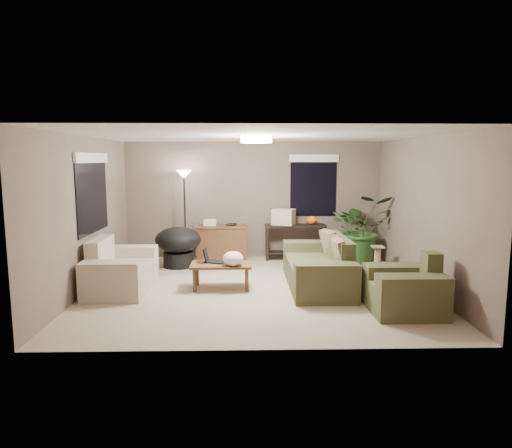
{
  "coord_description": "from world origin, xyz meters",
  "views": [
    {
      "loc": [
        -0.19,
        -7.38,
        2.13
      ],
      "look_at": [
        0.0,
        0.2,
        1.05
      ],
      "focal_mm": 32.0,
      "sensor_mm": 36.0,
      "label": 1
    }
  ],
  "objects_px": {
    "desk": "(222,243)",
    "papasan_chair": "(178,244)",
    "main_sofa": "(319,269)",
    "coffee_table": "(221,267)",
    "console_table": "(295,239)",
    "loveseat": "(120,271)",
    "armchair": "(405,291)",
    "houseplant": "(360,236)",
    "cat_scratching_post": "(377,261)",
    "floor_lamp": "(184,185)"
  },
  "relations": [
    {
      "from": "loveseat",
      "to": "cat_scratching_post",
      "type": "relative_size",
      "value": 3.2
    },
    {
      "from": "main_sofa",
      "to": "floor_lamp",
      "type": "distance_m",
      "value": 3.43
    },
    {
      "from": "console_table",
      "to": "houseplant",
      "type": "xyz_separation_m",
      "value": [
        1.32,
        -0.28,
        0.12
      ]
    },
    {
      "from": "desk",
      "to": "papasan_chair",
      "type": "distance_m",
      "value": 1.02
    },
    {
      "from": "main_sofa",
      "to": "coffee_table",
      "type": "relative_size",
      "value": 2.2
    },
    {
      "from": "main_sofa",
      "to": "floor_lamp",
      "type": "relative_size",
      "value": 1.15
    },
    {
      "from": "armchair",
      "to": "houseplant",
      "type": "height_order",
      "value": "houseplant"
    },
    {
      "from": "main_sofa",
      "to": "cat_scratching_post",
      "type": "height_order",
      "value": "main_sofa"
    },
    {
      "from": "desk",
      "to": "papasan_chair",
      "type": "height_order",
      "value": "papasan_chair"
    },
    {
      "from": "console_table",
      "to": "coffee_table",
      "type": "bearing_deg",
      "value": -123.51
    },
    {
      "from": "papasan_chair",
      "to": "floor_lamp",
      "type": "distance_m",
      "value": 1.24
    },
    {
      "from": "armchair",
      "to": "console_table",
      "type": "relative_size",
      "value": 0.77
    },
    {
      "from": "desk",
      "to": "cat_scratching_post",
      "type": "relative_size",
      "value": 2.2
    },
    {
      "from": "console_table",
      "to": "floor_lamp",
      "type": "xyz_separation_m",
      "value": [
        -2.32,
        -0.13,
        1.16
      ]
    },
    {
      "from": "armchair",
      "to": "coffee_table",
      "type": "xyz_separation_m",
      "value": [
        -2.64,
        1.23,
        0.06
      ]
    },
    {
      "from": "main_sofa",
      "to": "loveseat",
      "type": "relative_size",
      "value": 1.38
    },
    {
      "from": "console_table",
      "to": "houseplant",
      "type": "bearing_deg",
      "value": -11.9
    },
    {
      "from": "loveseat",
      "to": "coffee_table",
      "type": "relative_size",
      "value": 1.6
    },
    {
      "from": "desk",
      "to": "floor_lamp",
      "type": "relative_size",
      "value": 0.58
    },
    {
      "from": "desk",
      "to": "console_table",
      "type": "relative_size",
      "value": 0.85
    },
    {
      "from": "main_sofa",
      "to": "floor_lamp",
      "type": "bearing_deg",
      "value": 142.08
    },
    {
      "from": "coffee_table",
      "to": "desk",
      "type": "height_order",
      "value": "desk"
    },
    {
      "from": "coffee_table",
      "to": "floor_lamp",
      "type": "xyz_separation_m",
      "value": [
        -0.85,
        2.08,
        1.24
      ]
    },
    {
      "from": "armchair",
      "to": "desk",
      "type": "relative_size",
      "value": 0.91
    },
    {
      "from": "armchair",
      "to": "houseplant",
      "type": "distance_m",
      "value": 3.18
    },
    {
      "from": "cat_scratching_post",
      "to": "houseplant",
      "type": "bearing_deg",
      "value": 98.08
    },
    {
      "from": "desk",
      "to": "papasan_chair",
      "type": "xyz_separation_m",
      "value": [
        -0.84,
        -0.58,
        0.09
      ]
    },
    {
      "from": "loveseat",
      "to": "desk",
      "type": "relative_size",
      "value": 1.45
    },
    {
      "from": "main_sofa",
      "to": "desk",
      "type": "distance_m",
      "value": 2.67
    },
    {
      "from": "main_sofa",
      "to": "console_table",
      "type": "xyz_separation_m",
      "value": [
        -0.18,
        2.08,
        0.14
      ]
    },
    {
      "from": "loveseat",
      "to": "houseplant",
      "type": "relative_size",
      "value": 1.13
    },
    {
      "from": "loveseat",
      "to": "coffee_table",
      "type": "bearing_deg",
      "value": -0.07
    },
    {
      "from": "houseplant",
      "to": "desk",
      "type": "bearing_deg",
      "value": 175.68
    },
    {
      "from": "desk",
      "to": "armchair",
      "type": "bearing_deg",
      "value": -51.05
    },
    {
      "from": "loveseat",
      "to": "cat_scratching_post",
      "type": "distance_m",
      "value": 4.7
    },
    {
      "from": "main_sofa",
      "to": "armchair",
      "type": "xyz_separation_m",
      "value": [
        0.99,
        -1.36,
        0.0
      ]
    },
    {
      "from": "armchair",
      "to": "console_table",
      "type": "bearing_deg",
      "value": 108.86
    },
    {
      "from": "desk",
      "to": "console_table",
      "type": "distance_m",
      "value": 1.56
    },
    {
      "from": "loveseat",
      "to": "houseplant",
      "type": "bearing_deg",
      "value": 23.43
    },
    {
      "from": "armchair",
      "to": "houseplant",
      "type": "bearing_deg",
      "value": 87.32
    },
    {
      "from": "coffee_table",
      "to": "console_table",
      "type": "height_order",
      "value": "console_table"
    },
    {
      "from": "loveseat",
      "to": "papasan_chair",
      "type": "bearing_deg",
      "value": 64.89
    },
    {
      "from": "coffee_table",
      "to": "loveseat",
      "type": "bearing_deg",
      "value": 179.93
    },
    {
      "from": "floor_lamp",
      "to": "cat_scratching_post",
      "type": "xyz_separation_m",
      "value": [
        3.77,
        -1.02,
        -1.38
      ]
    },
    {
      "from": "main_sofa",
      "to": "papasan_chair",
      "type": "bearing_deg",
      "value": 150.79
    },
    {
      "from": "desk",
      "to": "cat_scratching_post",
      "type": "xyz_separation_m",
      "value": [
        3.01,
        -1.09,
        -0.16
      ]
    },
    {
      "from": "houseplant",
      "to": "cat_scratching_post",
      "type": "bearing_deg",
      "value": -81.92
    },
    {
      "from": "armchair",
      "to": "cat_scratching_post",
      "type": "xyz_separation_m",
      "value": [
        0.27,
        2.29,
        -0.08
      ]
    },
    {
      "from": "main_sofa",
      "to": "coffee_table",
      "type": "height_order",
      "value": "main_sofa"
    },
    {
      "from": "desk",
      "to": "console_table",
      "type": "bearing_deg",
      "value": 2.27
    }
  ]
}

